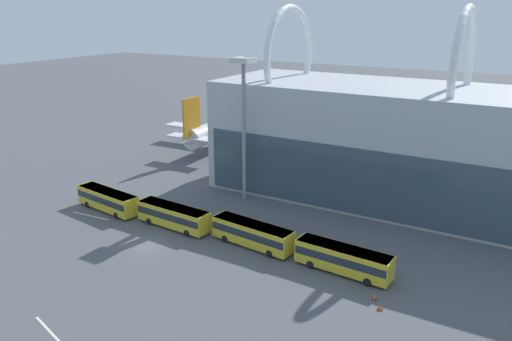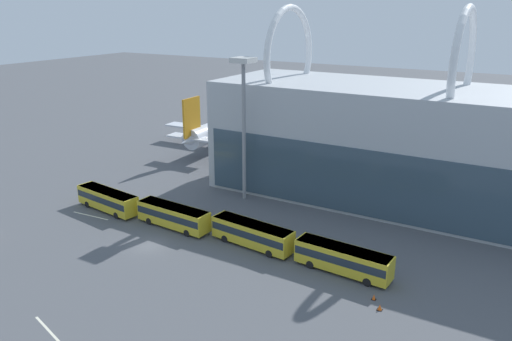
{
  "view_description": "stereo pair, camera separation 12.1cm",
  "coord_description": "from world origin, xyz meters",
  "px_view_note": "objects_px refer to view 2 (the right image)",
  "views": [
    {
      "loc": [
        42.23,
        -44.42,
        30.13
      ],
      "look_at": [
        2.15,
        24.54,
        4.0
      ],
      "focal_mm": 35.0,
      "sensor_mm": 36.0,
      "label": 1
    },
    {
      "loc": [
        42.34,
        -44.36,
        30.13
      ],
      "look_at": [
        2.15,
        24.54,
        4.0
      ],
      "focal_mm": 35.0,
      "sensor_mm": 36.0,
      "label": 2
    }
  ],
  "objects_px": {
    "airliner_at_gate_near": "(225,127)",
    "airliner_at_gate_far": "(512,148)",
    "shuttle_bus_0": "(108,199)",
    "traffic_cone_0": "(380,307)",
    "floodlight_mast": "(244,97)",
    "shuttle_bus_1": "(173,215)",
    "shuttle_bus_2": "(252,233)",
    "traffic_cone_1": "(374,297)",
    "shuttle_bus_3": "(343,258)"
  },
  "relations": [
    {
      "from": "shuttle_bus_0",
      "to": "shuttle_bus_1",
      "type": "relative_size",
      "value": 1.01
    },
    {
      "from": "shuttle_bus_2",
      "to": "shuttle_bus_0",
      "type": "bearing_deg",
      "value": -172.22
    },
    {
      "from": "airliner_at_gate_near",
      "to": "shuttle_bus_1",
      "type": "distance_m",
      "value": 44.1
    },
    {
      "from": "airliner_at_gate_far",
      "to": "traffic_cone_0",
      "type": "bearing_deg",
      "value": 179.61
    },
    {
      "from": "shuttle_bus_0",
      "to": "floodlight_mast",
      "type": "relative_size",
      "value": 0.52
    },
    {
      "from": "shuttle_bus_3",
      "to": "shuttle_bus_2",
      "type": "bearing_deg",
      "value": -178.84
    },
    {
      "from": "shuttle_bus_3",
      "to": "floodlight_mast",
      "type": "xyz_separation_m",
      "value": [
        -22.85,
        14.89,
        14.96
      ]
    },
    {
      "from": "shuttle_bus_1",
      "to": "floodlight_mast",
      "type": "distance_m",
      "value": 21.3
    },
    {
      "from": "shuttle_bus_1",
      "to": "shuttle_bus_2",
      "type": "relative_size",
      "value": 0.99
    },
    {
      "from": "shuttle_bus_0",
      "to": "traffic_cone_0",
      "type": "relative_size",
      "value": 18.47
    },
    {
      "from": "shuttle_bus_1",
      "to": "shuttle_bus_3",
      "type": "xyz_separation_m",
      "value": [
        25.64,
        0.02,
        0.0
      ]
    },
    {
      "from": "airliner_at_gate_far",
      "to": "shuttle_bus_2",
      "type": "height_order",
      "value": "airliner_at_gate_far"
    },
    {
      "from": "shuttle_bus_3",
      "to": "shuttle_bus_0",
      "type": "bearing_deg",
      "value": -176.09
    },
    {
      "from": "shuttle_bus_0",
      "to": "traffic_cone_0",
      "type": "xyz_separation_m",
      "value": [
        44.68,
        -5.2,
        -1.58
      ]
    },
    {
      "from": "shuttle_bus_1",
      "to": "traffic_cone_0",
      "type": "distance_m",
      "value": 32.35
    },
    {
      "from": "shuttle_bus_2",
      "to": "traffic_cone_1",
      "type": "xyz_separation_m",
      "value": [
        17.9,
        -4.37,
        -1.58
      ]
    },
    {
      "from": "airliner_at_gate_far",
      "to": "shuttle_bus_0",
      "type": "relative_size",
      "value": 2.78
    },
    {
      "from": "shuttle_bus_2",
      "to": "traffic_cone_1",
      "type": "relative_size",
      "value": 18.3
    },
    {
      "from": "airliner_at_gate_near",
      "to": "airliner_at_gate_far",
      "type": "height_order",
      "value": "airliner_at_gate_far"
    },
    {
      "from": "shuttle_bus_2",
      "to": "traffic_cone_0",
      "type": "distance_m",
      "value": 20.01
    },
    {
      "from": "shuttle_bus_1",
      "to": "traffic_cone_0",
      "type": "height_order",
      "value": "shuttle_bus_1"
    },
    {
      "from": "floodlight_mast",
      "to": "airliner_at_gate_far",
      "type": "bearing_deg",
      "value": 44.67
    },
    {
      "from": "shuttle_bus_2",
      "to": "traffic_cone_0",
      "type": "xyz_separation_m",
      "value": [
        19.03,
        -5.96,
        -1.58
      ]
    },
    {
      "from": "airliner_at_gate_near",
      "to": "airliner_at_gate_far",
      "type": "distance_m",
      "value": 58.3
    },
    {
      "from": "airliner_at_gate_near",
      "to": "shuttle_bus_3",
      "type": "distance_m",
      "value": 59.31
    },
    {
      "from": "shuttle_bus_3",
      "to": "traffic_cone_0",
      "type": "distance_m",
      "value": 8.39
    },
    {
      "from": "airliner_at_gate_near",
      "to": "shuttle_bus_3",
      "type": "xyz_separation_m",
      "value": [
        43.5,
        -40.22,
        -2.62
      ]
    },
    {
      "from": "airliner_at_gate_far",
      "to": "shuttle_bus_2",
      "type": "xyz_separation_m",
      "value": [
        -26.6,
        -50.56,
        -3.08
      ]
    },
    {
      "from": "shuttle_bus_1",
      "to": "airliner_at_gate_near",
      "type": "bearing_deg",
      "value": 117.47
    },
    {
      "from": "airliner_at_gate_far",
      "to": "shuttle_bus_1",
      "type": "bearing_deg",
      "value": 149.6
    },
    {
      "from": "shuttle_bus_2",
      "to": "floodlight_mast",
      "type": "bearing_deg",
      "value": 131.04
    },
    {
      "from": "shuttle_bus_2",
      "to": "traffic_cone_1",
      "type": "bearing_deg",
      "value": -7.64
    },
    {
      "from": "airliner_at_gate_near",
      "to": "shuttle_bus_3",
      "type": "bearing_deg",
      "value": -134.47
    },
    {
      "from": "airliner_at_gate_near",
      "to": "shuttle_bus_1",
      "type": "height_order",
      "value": "airliner_at_gate_near"
    },
    {
      "from": "airliner_at_gate_near",
      "to": "floodlight_mast",
      "type": "distance_m",
      "value": 34.93
    },
    {
      "from": "shuttle_bus_3",
      "to": "traffic_cone_0",
      "type": "height_order",
      "value": "shuttle_bus_3"
    },
    {
      "from": "shuttle_bus_0",
      "to": "shuttle_bus_2",
      "type": "distance_m",
      "value": 25.66
    },
    {
      "from": "airliner_at_gate_far",
      "to": "shuttle_bus_0",
      "type": "height_order",
      "value": "airliner_at_gate_far"
    },
    {
      "from": "shuttle_bus_0",
      "to": "shuttle_bus_2",
      "type": "bearing_deg",
      "value": 9.13
    },
    {
      "from": "airliner_at_gate_near",
      "to": "shuttle_bus_1",
      "type": "xyz_separation_m",
      "value": [
        17.86,
        -40.24,
        -2.62
      ]
    },
    {
      "from": "shuttle_bus_1",
      "to": "shuttle_bus_3",
      "type": "height_order",
      "value": "same"
    },
    {
      "from": "shuttle_bus_3",
      "to": "traffic_cone_1",
      "type": "distance_m",
      "value": 6.55
    },
    {
      "from": "shuttle_bus_0",
      "to": "shuttle_bus_1",
      "type": "bearing_deg",
      "value": 8.32
    },
    {
      "from": "shuttle_bus_0",
      "to": "traffic_cone_0",
      "type": "height_order",
      "value": "shuttle_bus_0"
    },
    {
      "from": "shuttle_bus_1",
      "to": "shuttle_bus_3",
      "type": "bearing_deg",
      "value": 3.58
    },
    {
      "from": "shuttle_bus_2",
      "to": "traffic_cone_0",
      "type": "relative_size",
      "value": 18.42
    },
    {
      "from": "traffic_cone_1",
      "to": "traffic_cone_0",
      "type": "bearing_deg",
      "value": -54.65
    },
    {
      "from": "shuttle_bus_0",
      "to": "airliner_at_gate_far",
      "type": "bearing_deg",
      "value": 51.93
    },
    {
      "from": "floodlight_mast",
      "to": "airliner_at_gate_near",
      "type": "bearing_deg",
      "value": 129.18
    },
    {
      "from": "airliner_at_gate_near",
      "to": "shuttle_bus_0",
      "type": "height_order",
      "value": "airliner_at_gate_near"
    }
  ]
}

